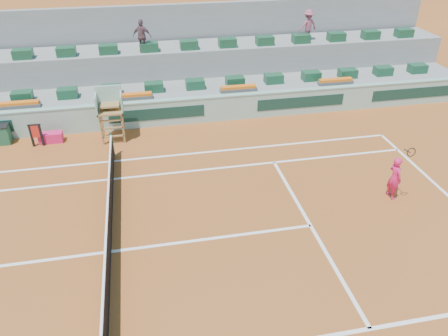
{
  "coord_description": "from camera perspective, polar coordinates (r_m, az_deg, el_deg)",
  "views": [
    {
      "loc": [
        1.44,
        -10.41,
        9.11
      ],
      "look_at": [
        4.0,
        2.5,
        1.0
      ],
      "focal_mm": 35.0,
      "sensor_mm": 36.0,
      "label": 1
    }
  ],
  "objects": [
    {
      "name": "ground",
      "position": [
        13.91,
        -14.57,
        -10.55
      ],
      "size": [
        90.0,
        90.0,
        0.0
      ],
      "primitive_type": "plane",
      "color": "#94491C",
      "rests_on": "ground"
    },
    {
      "name": "player_bag",
      "position": [
        20.62,
        -21.68,
        3.73
      ],
      "size": [
        1.0,
        0.45,
        0.45
      ],
      "primitive_type": "cube",
      "color": "#EB1E62",
      "rests_on": "ground"
    },
    {
      "name": "seating_tier_upper",
      "position": [
        24.06,
        -14.33,
        11.73
      ],
      "size": [
        36.0,
        2.4,
        2.6
      ],
      "primitive_type": "cube",
      "color": "gray",
      "rests_on": "ground"
    },
    {
      "name": "flower_planters",
      "position": [
        21.11,
        -18.59,
        8.35
      ],
      "size": [
        26.8,
        0.36,
        0.28
      ],
      "color": "#535353",
      "rests_on": "seating_tier_lower"
    },
    {
      "name": "drink_cooler_a",
      "position": [
        21.31,
        -27.05,
        3.93
      ],
      "size": [
        0.71,
        0.61,
        0.84
      ],
      "color": "#1B5338",
      "rests_on": "ground"
    },
    {
      "name": "towel_rack",
      "position": [
        20.33,
        -23.36,
        4.17
      ],
      "size": [
        0.53,
        0.09,
        1.03
      ],
      "color": "black",
      "rests_on": "ground"
    },
    {
      "name": "seat_row_lower",
      "position": [
        21.67,
        -14.49,
        9.84
      ],
      "size": [
        32.9,
        0.6,
        0.44
      ],
      "color": "#18482C",
      "rests_on": "seating_tier_lower"
    },
    {
      "name": "court_lines",
      "position": [
        13.9,
        -14.57,
        -10.53
      ],
      "size": [
        23.89,
        11.09,
        0.01
      ],
      "color": "white",
      "rests_on": "ground"
    },
    {
      "name": "spectator_right",
      "position": [
        24.8,
        10.89,
        17.83
      ],
      "size": [
        1.17,
        0.85,
        1.63
      ],
      "primitive_type": "imported",
      "rotation": [
        0.0,
        0.0,
        3.39
      ],
      "color": "#954A5F",
      "rests_on": "seating_tier_upper"
    },
    {
      "name": "advertising_hoarding",
      "position": [
        20.77,
        -14.22,
        6.55
      ],
      "size": [
        36.0,
        0.34,
        1.26
      ],
      "color": "#97BEAF",
      "rests_on": "ground"
    },
    {
      "name": "seat_row_upper",
      "position": [
        23.03,
        -14.86,
        14.78
      ],
      "size": [
        32.9,
        0.6,
        0.44
      ],
      "color": "#18482C",
      "rests_on": "seating_tier_upper"
    },
    {
      "name": "stadium_back_wall",
      "position": [
        25.31,
        -14.53,
        14.83
      ],
      "size": [
        36.0,
        0.4,
        4.4
      ],
      "primitive_type": "cube",
      "color": "gray",
      "rests_on": "ground"
    },
    {
      "name": "seating_tier_lower",
      "position": [
        22.8,
        -14.17,
        8.75
      ],
      "size": [
        36.0,
        4.0,
        1.2
      ],
      "primitive_type": "cube",
      "color": "gray",
      "rests_on": "ground"
    },
    {
      "name": "spectator_mid",
      "position": [
        22.72,
        -10.65,
        16.56
      ],
      "size": [
        1.01,
        0.68,
        1.59
      ],
      "primitive_type": "imported",
      "rotation": [
        0.0,
        0.0,
        2.8
      ],
      "color": "brown",
      "rests_on": "seating_tier_upper"
    },
    {
      "name": "tennis_net",
      "position": [
        13.57,
        -14.86,
        -8.89
      ],
      "size": [
        0.1,
        11.97,
        1.1
      ],
      "color": "black",
      "rests_on": "ground"
    },
    {
      "name": "umpire_chair",
      "position": [
        19.49,
        -14.68,
        7.74
      ],
      "size": [
        1.1,
        0.9,
        2.4
      ],
      "color": "olive",
      "rests_on": "ground"
    },
    {
      "name": "tennis_player",
      "position": [
        16.4,
        21.41,
        -1.18
      ],
      "size": [
        0.44,
        0.87,
        2.28
      ],
      "color": "#EB1E62",
      "rests_on": "ground"
    }
  ]
}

